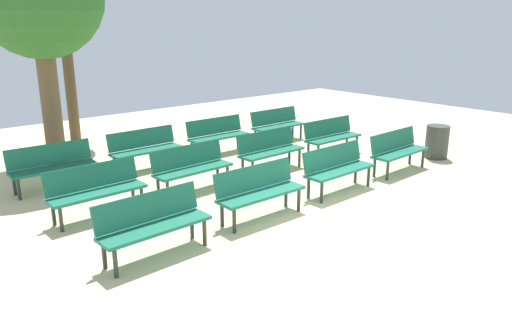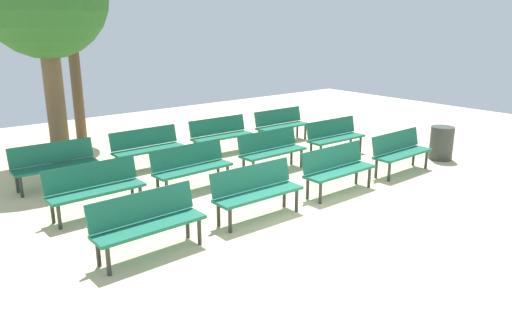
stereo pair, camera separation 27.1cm
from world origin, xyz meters
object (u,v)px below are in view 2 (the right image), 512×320
Objects in this scene: trash_bin at (441,143)px; bench_r2_c0 at (55,162)px; bench_r2_c1 at (147,146)px; bench_r2_c2 at (220,133)px; bench_r1_c3 at (335,135)px; bench_r0_c3 at (400,150)px; bench_r1_c0 at (95,186)px; bench_r2_c3 at (281,123)px; bench_r1_c1 at (191,165)px; bench_r1_c2 at (271,148)px; bench_r0_c0 at (147,220)px; bench_r0_c2 at (337,167)px; tree_0 at (68,1)px; bench_r0_c1 at (256,189)px.

bench_r2_c0 is at bearing 154.69° from trash_bin.
bench_r2_c1 is (2.02, 0.06, 0.00)m from bench_r2_c0.
bench_r2_c2 is (2.00, 0.02, 0.00)m from bench_r2_c1.
bench_r2_c0 is at bearing 164.10° from bench_r1_c3.
bench_r2_c1 is (-4.09, 3.74, 0.00)m from bench_r0_c3.
bench_r2_c1 is at bearing 44.10° from bench_r1_c0.
bench_r2_c2 is at bearing 2.25° from bench_r2_c0.
bench_r1_c3 is at bearing -88.32° from bench_r2_c3.
bench_r1_c2 is (2.02, -0.02, 0.00)m from bench_r1_c1.
bench_r2_c0 is 1.00× the size of bench_r2_c2.
bench_r1_c2 is at bearing 137.37° from bench_r0_c3.
bench_r0_c3 is at bearing -0.63° from bench_r0_c0.
bench_r1_c1 is at bearing -136.12° from bench_r2_c2.
trash_bin is at bearing -0.50° from bench_r0_c2.
bench_r1_c3 is 4.46m from bench_r2_c1.
bench_r1_c3 is at bearing -15.80° from bench_r2_c0.
bench_r1_c3 is at bearing -52.20° from tree_0.
bench_r2_c1 is at bearing 61.91° from bench_r0_c0.
bench_r1_c0 is 3.94m from bench_r1_c2.
bench_r2_c3 is 6.36m from tree_0.
bench_r1_c2 is 1.00× the size of bench_r2_c1.
bench_r1_c3 and bench_r2_c2 have the same top height.
bench_r1_c1 and bench_r2_c3 have the same top height.
bench_r1_c1 is 1.01× the size of bench_r2_c1.
trash_bin is at bearing -46.02° from bench_r1_c3.
bench_r2_c3 is (4.00, 1.88, 0.00)m from bench_r1_c1.
bench_r2_c1 and bench_r2_c2 have the same top height.
bench_r0_c1 is 1.99m from bench_r0_c2.
bench_r2_c3 is at bearing 23.13° from bench_r1_c1.
bench_r0_c1 is 8.00m from tree_0.
tree_0 is (-0.29, 7.34, 3.16)m from bench_r0_c1.
bench_r2_c2 is (-2.09, 3.76, 0.00)m from bench_r0_c3.
bench_r2_c2 and bench_r2_c3 have the same top height.
bench_r1_c1 is (1.92, 0.06, 0.00)m from bench_r1_c0.
tree_0 reaches higher than bench_r2_c1.
bench_r0_c2 is 2.80m from bench_r1_c1.
bench_r0_c0 is 6.26m from bench_r1_c3.
tree_0 is (-2.21, 3.56, 3.16)m from bench_r2_c2.
bench_r0_c1 is 5.41m from bench_r2_c3.
tree_0 is at bearing 75.55° from bench_r0_c0.
bench_r0_c2 is 1.00× the size of bench_r1_c3.
bench_r0_c1 is 1.00× the size of bench_r2_c2.
bench_r0_c0 is 1.00× the size of bench_r0_c1.
bench_r2_c1 is at bearing 155.82° from bench_r1_c3.
bench_r0_c2 is 1.00× the size of bench_r2_c1.
bench_r1_c3 is 1.00× the size of bench_r2_c1.
bench_r0_c2 is 5.51m from bench_r2_c0.
bench_r0_c1 is 1.00× the size of bench_r2_c3.
bench_r2_c1 is at bearing 135.41° from bench_r1_c2.
bench_r0_c3 is 1.00× the size of bench_r2_c0.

